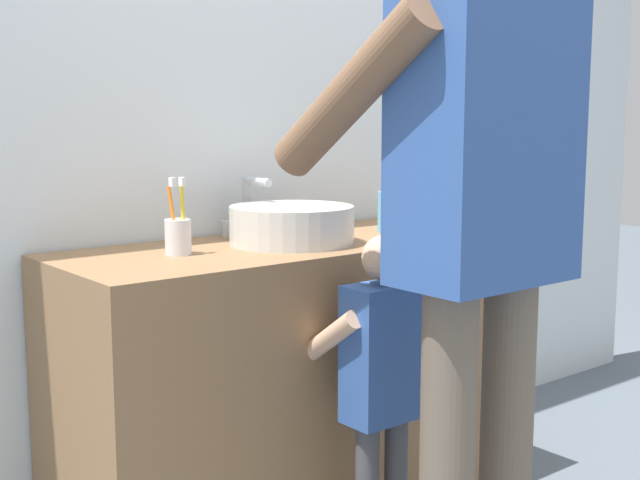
{
  "coord_description": "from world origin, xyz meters",
  "views": [
    {
      "loc": [
        -1.46,
        -1.66,
        1.2
      ],
      "look_at": [
        0.0,
        0.15,
        0.86
      ],
      "focal_mm": 47.77,
      "sensor_mm": 36.0,
      "label": 1
    }
  ],
  "objects_px": {
    "toothbrush_cup": "(178,235)",
    "adult_parent": "(480,171)",
    "soap_bottle": "(387,211)",
    "child_toddler": "(381,372)"
  },
  "relations": [
    {
      "from": "toothbrush_cup",
      "to": "adult_parent",
      "type": "xyz_separation_m",
      "value": [
        0.36,
        -0.72,
        0.19
      ]
    },
    {
      "from": "toothbrush_cup",
      "to": "adult_parent",
      "type": "bearing_deg",
      "value": -63.45
    },
    {
      "from": "toothbrush_cup",
      "to": "adult_parent",
      "type": "relative_size",
      "value": 0.12
    },
    {
      "from": "toothbrush_cup",
      "to": "soap_bottle",
      "type": "relative_size",
      "value": 1.25
    },
    {
      "from": "toothbrush_cup",
      "to": "adult_parent",
      "type": "distance_m",
      "value": 0.83
    },
    {
      "from": "adult_parent",
      "to": "toothbrush_cup",
      "type": "bearing_deg",
      "value": 116.55
    },
    {
      "from": "toothbrush_cup",
      "to": "child_toddler",
      "type": "distance_m",
      "value": 0.65
    },
    {
      "from": "toothbrush_cup",
      "to": "soap_bottle",
      "type": "distance_m",
      "value": 0.74
    },
    {
      "from": "child_toddler",
      "to": "soap_bottle",
      "type": "bearing_deg",
      "value": 45.36
    },
    {
      "from": "soap_bottle",
      "to": "adult_parent",
      "type": "height_order",
      "value": "adult_parent"
    }
  ]
}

